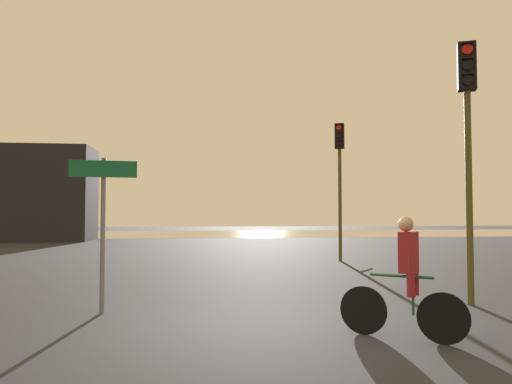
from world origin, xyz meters
name	(u,v)px	position (x,y,z in m)	size (l,w,h in m)	color
ground_plane	(262,328)	(0.00, 0.00, 0.00)	(120.00, 120.00, 0.00)	#28282D
water_strip	(209,234)	(0.00, 35.30, 0.00)	(80.00, 16.00, 0.01)	gray
distant_building	(14,194)	(-12.33, 25.30, 2.92)	(9.54, 4.00, 5.85)	black
traffic_light_far_right	(340,166)	(4.09, 10.00, 3.37)	(0.39, 0.41, 4.89)	#4C4719
traffic_light_near_right	(468,123)	(4.03, 1.42, 3.35)	(0.39, 0.41, 4.85)	#4C4719
direction_sign_post	(103,212)	(-2.51, 1.37, 1.70)	(1.10, 0.17, 2.60)	slate
cyclist	(406,277)	(1.81, -0.88, 0.82)	(1.38, 1.08, 1.62)	black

